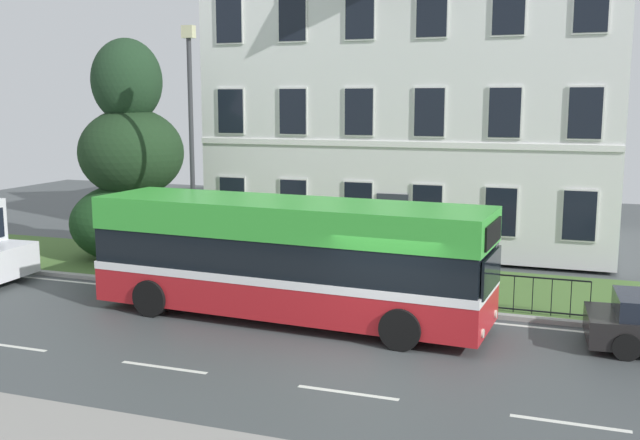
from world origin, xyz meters
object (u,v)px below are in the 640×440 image
object	(u,v)px
georgian_townhouse	(423,76)
single_decker_bus	(288,257)
street_lamp_post	(191,138)
evergreen_tree	(130,173)

from	to	relation	value
georgian_townhouse	single_decker_bus	bearing A→B (deg)	-93.52
street_lamp_post	evergreen_tree	bearing A→B (deg)	150.69
georgian_townhouse	street_lamp_post	distance (m)	11.06
georgian_townhouse	street_lamp_post	bearing A→B (deg)	-117.02
evergreen_tree	single_decker_bus	xyz separation A→B (m)	(7.72, -4.66, -1.44)
evergreen_tree	single_decker_bus	distance (m)	9.13
georgian_townhouse	evergreen_tree	world-z (taller)	georgian_townhouse
georgian_townhouse	evergreen_tree	distance (m)	11.95
evergreen_tree	street_lamp_post	world-z (taller)	street_lamp_post
evergreen_tree	single_decker_bus	size ratio (longest dim) A/B	0.74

